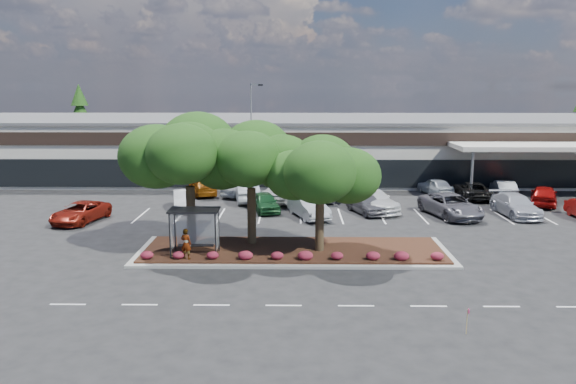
{
  "coord_description": "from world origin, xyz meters",
  "views": [
    {
      "loc": [
        -1.9,
        -27.43,
        9.52
      ],
      "look_at": [
        -2.38,
        9.35,
        2.6
      ],
      "focal_mm": 35.0,
      "sensor_mm": 36.0,
      "label": 1
    }
  ],
  "objects_px": {
    "survey_stake": "(468,318)",
    "car_0": "(80,212)",
    "light_pole": "(252,139)",
    "car_1": "(184,200)"
  },
  "relations": [
    {
      "from": "survey_stake",
      "to": "car_0",
      "type": "relative_size",
      "value": 0.2
    },
    {
      "from": "car_1",
      "to": "car_0",
      "type": "bearing_deg",
      "value": -159.44
    },
    {
      "from": "light_pole",
      "to": "car_0",
      "type": "distance_m",
      "value": 20.33
    },
    {
      "from": "light_pole",
      "to": "survey_stake",
      "type": "height_order",
      "value": "light_pole"
    },
    {
      "from": "light_pole",
      "to": "survey_stake",
      "type": "xyz_separation_m",
      "value": [
        10.97,
        -34.83,
        -3.72
      ]
    },
    {
      "from": "survey_stake",
      "to": "car_1",
      "type": "xyz_separation_m",
      "value": [
        -15.48,
        22.5,
        0.09
      ]
    },
    {
      "from": "light_pole",
      "to": "survey_stake",
      "type": "bearing_deg",
      "value": -72.52
    },
    {
      "from": "light_pole",
      "to": "car_1",
      "type": "bearing_deg",
      "value": -110.08
    },
    {
      "from": "light_pole",
      "to": "car_1",
      "type": "xyz_separation_m",
      "value": [
        -4.51,
        -12.33,
        -3.63
      ]
    },
    {
      "from": "light_pole",
      "to": "car_0",
      "type": "xyz_separation_m",
      "value": [
        -11.08,
        -16.65,
        -3.67
      ]
    }
  ]
}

